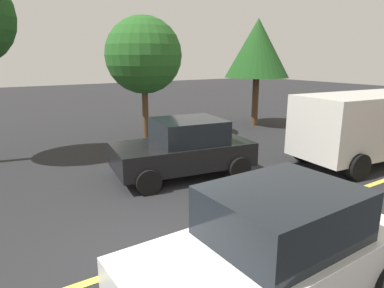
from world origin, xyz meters
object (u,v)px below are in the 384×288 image
car_black_behind_van (184,148)px  tree_right_verge (258,49)px  tree_centre_verge (144,55)px  white_van (372,123)px  car_white_mid_road (273,251)px

car_black_behind_van → tree_right_verge: bearing=33.4°
tree_centre_verge → car_black_behind_van: bearing=-103.0°
white_van → car_white_mid_road: bearing=-157.7°
car_white_mid_road → car_black_behind_van: size_ratio=0.99×
white_van → car_white_mid_road: 8.06m
tree_centre_verge → white_van: bearing=-57.5°
car_black_behind_van → tree_centre_verge: 5.74m
car_white_mid_road → car_black_behind_van: 5.43m
car_white_mid_road → white_van: bearing=22.3°
car_black_behind_van → white_van: bearing=-20.2°
white_van → tree_right_verge: (1.17, 6.60, 2.42)m
tree_centre_verge → tree_right_verge: size_ratio=0.97×
white_van → tree_right_verge: tree_right_verge is taller
white_van → tree_centre_verge: size_ratio=1.09×
car_black_behind_van → tree_right_verge: size_ratio=0.80×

